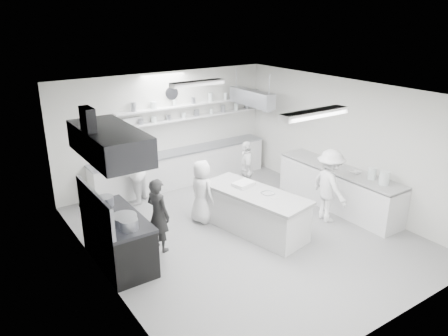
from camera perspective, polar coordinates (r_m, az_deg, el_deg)
floor at (r=9.40m, az=2.58°, el=-8.53°), size 6.00×7.00×0.02m
ceiling at (r=8.38m, az=2.90°, el=9.91°), size 6.00×7.00×0.02m
wall_back at (r=11.63m, az=-7.67°, el=5.03°), size 6.00×0.04×3.00m
wall_front at (r=6.57m, az=21.50°, el=-8.52°), size 6.00×0.04×3.00m
wall_left at (r=7.50m, az=-16.04°, el=-4.25°), size 0.04×7.00×3.00m
wall_right at (r=10.76m, az=15.66°, el=3.21°), size 0.04×7.00×3.00m
stove at (r=8.41m, az=-13.65°, el=-9.24°), size 0.80×1.80×0.90m
exhaust_hood at (r=7.68m, az=-14.80°, el=3.24°), size 0.85×2.00×0.50m
back_counter at (r=11.82m, az=-5.48°, el=0.08°), size 5.00×0.60×0.92m
shelf_lower at (r=11.78m, az=-4.38°, el=6.60°), size 4.20×0.26×0.04m
shelf_upper at (r=11.70m, az=-4.43°, el=8.26°), size 4.20×0.26×0.04m
pass_through_window at (r=11.14m, az=-13.59°, el=3.69°), size 1.30×0.04×1.00m
wall_clock at (r=11.48m, az=-6.89°, el=9.73°), size 0.32×0.05×0.32m
right_counter at (r=10.72m, az=14.73°, el=-2.61°), size 0.74×3.30×0.94m
pot_rack at (r=11.58m, az=3.64°, el=9.17°), size 0.30×1.60×0.40m
light_fixture_front at (r=7.07m, az=11.74°, el=7.01°), size 1.30×0.25×0.10m
light_fixture_rear at (r=9.87m, az=-3.51°, el=11.03°), size 1.30×0.25×0.10m
prep_island at (r=9.31m, az=4.01°, el=-5.82°), size 1.30×2.44×0.85m
stove_pot at (r=7.81m, az=-12.92°, el=-6.81°), size 0.44×0.44×0.23m
cook_stove at (r=8.55m, az=-8.61°, el=-6.10°), size 0.51×0.63×1.49m
cook_back at (r=10.66m, az=-11.93°, el=-0.44°), size 1.01×1.01×1.65m
cook_island_left at (r=9.59m, az=-2.93°, el=-3.09°), size 0.55×0.76×1.43m
cook_island_right at (r=10.85m, az=2.96°, el=-0.19°), size 0.72×0.92×1.46m
cook_right at (r=9.87m, az=13.65°, el=-2.28°), size 0.81×1.17×1.66m
bowl_island_a at (r=9.07m, az=5.76°, el=-3.43°), size 0.28×0.28×0.06m
bowl_island_b at (r=8.89m, az=6.59°, el=-4.00°), size 0.19×0.19×0.05m
bowl_right at (r=10.39m, az=16.80°, el=-0.59°), size 0.24×0.24×0.06m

